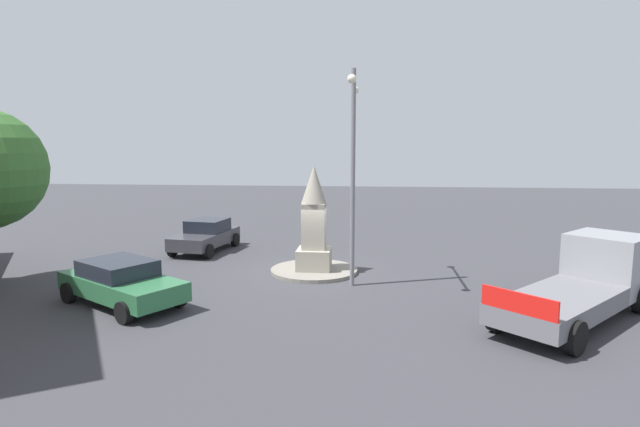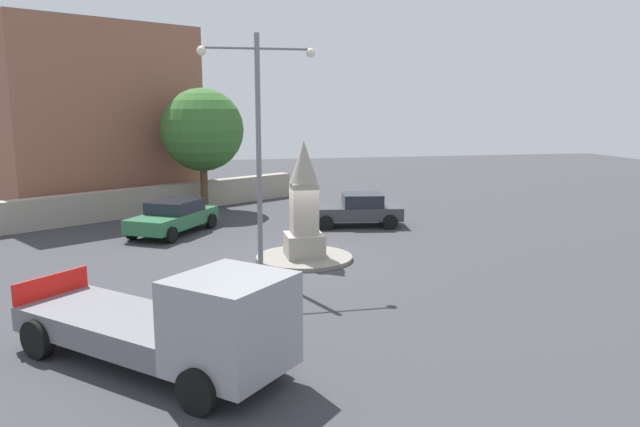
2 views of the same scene
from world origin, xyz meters
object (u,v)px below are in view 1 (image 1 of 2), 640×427
(car_green_parked_right, at_px, (121,282))
(car_dark_grey_passing, at_px, (206,235))
(truck_grey_waiting, at_px, (587,281))
(streetlamp, at_px, (353,156))
(monument, at_px, (314,223))

(car_green_parked_right, bearing_deg, car_dark_grey_passing, -0.38)
(car_green_parked_right, height_order, truck_grey_waiting, truck_grey_waiting)
(streetlamp, bearing_deg, car_dark_grey_passing, 53.58)
(monument, height_order, streetlamp, streetlamp)
(streetlamp, xyz_separation_m, car_dark_grey_passing, (5.13, 6.95, -3.79))
(monument, bearing_deg, car_dark_grey_passing, 57.64)
(monument, height_order, truck_grey_waiting, monument)
(car_dark_grey_passing, distance_m, car_green_parked_right, 7.96)
(streetlamp, relative_size, car_green_parked_right, 1.58)
(car_green_parked_right, bearing_deg, monument, -50.48)
(streetlamp, height_order, car_green_parked_right, streetlamp)
(streetlamp, height_order, truck_grey_waiting, streetlamp)
(streetlamp, distance_m, truck_grey_waiting, 8.06)
(monument, distance_m, truck_grey_waiting, 9.37)
(monument, distance_m, car_dark_grey_passing, 6.54)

